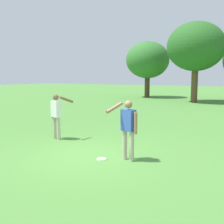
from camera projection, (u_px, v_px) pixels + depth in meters
ground_plane at (91, 156)px, 7.91m from camera, size 120.00×120.00×0.00m
person_thrower at (57, 113)px, 9.96m from camera, size 0.73×0.64×1.64m
person_catcher at (128, 126)px, 7.42m from camera, size 0.73×0.64×1.64m
frisbee at (102, 159)px, 7.61m from camera, size 0.27×0.27×0.03m
tree_tall_left at (148, 60)px, 29.58m from camera, size 4.63×4.63×6.00m
tree_broad_center at (196, 47)px, 23.74m from camera, size 4.96×4.96×6.94m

